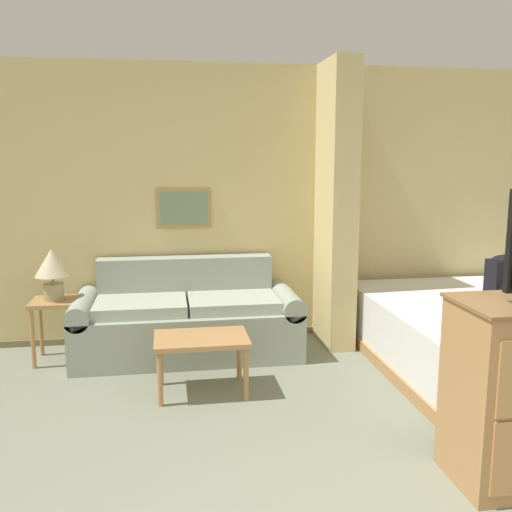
% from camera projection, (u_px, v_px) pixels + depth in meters
% --- Properties ---
extents(wall_back, '(7.10, 0.16, 2.60)m').
position_uv_depth(wall_back, '(248.00, 205.00, 5.50)').
color(wall_back, '#DBC484').
rests_on(wall_back, ground_plane).
extents(wall_partition_pillar, '(0.24, 0.63, 2.60)m').
position_uv_depth(wall_partition_pillar, '(336.00, 206.00, 5.25)').
color(wall_partition_pillar, '#DBC484').
rests_on(wall_partition_pillar, ground_plane).
extents(couch, '(1.99, 0.84, 0.83)m').
position_uv_depth(couch, '(187.00, 320.00, 5.10)').
color(couch, '#99A393').
rests_on(couch, ground_plane).
extents(coffee_table, '(0.69, 0.47, 0.44)m').
position_uv_depth(coffee_table, '(201.00, 344.00, 4.23)').
color(coffee_table, '#B27F4C').
rests_on(coffee_table, ground_plane).
extents(side_table, '(0.38, 0.38, 0.54)m').
position_uv_depth(side_table, '(55.00, 312.00, 4.89)').
color(side_table, '#B27F4C').
rests_on(side_table, ground_plane).
extents(table_lamp, '(0.29, 0.29, 0.44)m').
position_uv_depth(table_lamp, '(52.00, 268.00, 4.82)').
color(table_lamp, tan).
rests_on(table_lamp, side_table).
extents(bed, '(1.88, 2.13, 0.54)m').
position_uv_depth(bed, '(486.00, 333.00, 4.83)').
color(bed, '#B27F4C').
rests_on(bed, ground_plane).
extents(backpack, '(0.30, 0.21, 0.42)m').
position_uv_depth(backpack, '(507.00, 279.00, 4.70)').
color(backpack, black).
rests_on(backpack, bed).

